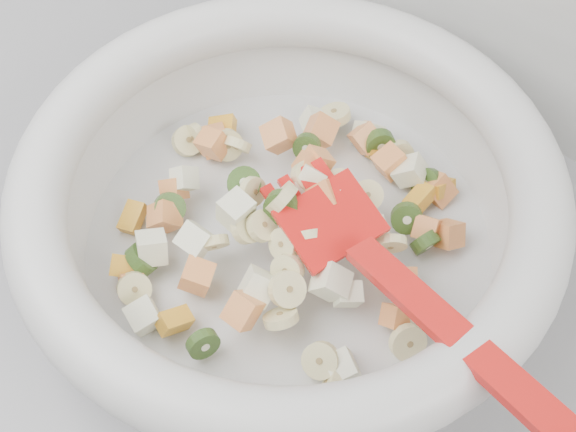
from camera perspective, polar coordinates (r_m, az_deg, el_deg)
The scene contains 1 object.
mixing_bowl at distance 0.60m, azimuth 0.04°, elevation 0.74°, with size 0.48×0.41×0.13m.
Camera 1 is at (0.23, 1.22, 1.44)m, focal length 50.00 mm.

